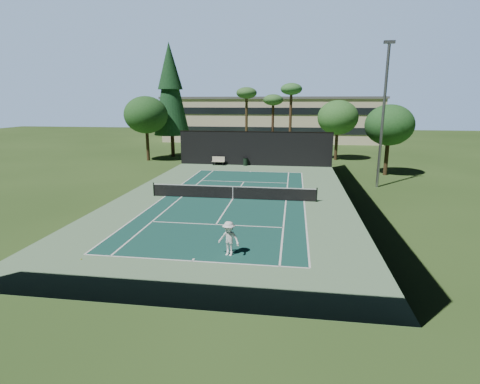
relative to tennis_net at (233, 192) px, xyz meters
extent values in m
plane|color=#2C4B1C|center=(0.00, 0.00, -0.56)|extent=(160.00, 160.00, 0.00)
cube|color=#628C62|center=(0.00, 0.00, -0.55)|extent=(18.00, 32.00, 0.01)
cube|color=#16483F|center=(0.00, 0.00, -0.55)|extent=(10.97, 23.77, 0.01)
cube|color=white|center=(0.00, -11.88, -0.54)|extent=(10.97, 0.10, 0.01)
cube|color=white|center=(0.00, 11.88, -0.54)|extent=(10.97, 0.10, 0.01)
cube|color=white|center=(0.00, -6.40, -0.54)|extent=(8.23, 0.10, 0.01)
cube|color=white|center=(0.00, 6.40, -0.54)|extent=(8.23, 0.10, 0.01)
cube|color=white|center=(-5.49, 0.00, -0.54)|extent=(0.10, 23.77, 0.01)
cube|color=white|center=(5.49, 0.00, -0.54)|extent=(0.10, 23.77, 0.01)
cube|color=white|center=(-4.12, 0.00, -0.54)|extent=(0.10, 23.77, 0.01)
cube|color=white|center=(4.12, 0.00, -0.54)|extent=(0.10, 23.77, 0.01)
cube|color=white|center=(0.00, 0.00, -0.54)|extent=(0.10, 12.80, 0.01)
cube|color=white|center=(0.00, -11.73, -0.54)|extent=(0.10, 0.30, 0.01)
cube|color=white|center=(0.00, 11.73, -0.54)|extent=(0.10, 0.30, 0.01)
cylinder|color=black|center=(-6.40, 0.00, -0.01)|extent=(0.10, 0.10, 1.10)
cylinder|color=black|center=(6.40, 0.00, -0.01)|extent=(0.10, 0.10, 1.10)
cube|color=black|center=(0.00, 0.00, -0.06)|extent=(12.80, 0.02, 0.92)
cube|color=white|center=(0.00, 0.00, 0.43)|extent=(12.80, 0.04, 0.07)
cube|color=white|center=(0.00, 0.00, -0.06)|extent=(0.05, 0.03, 0.92)
cube|color=black|center=(0.00, 16.00, 1.44)|extent=(18.00, 0.04, 4.00)
cube|color=black|center=(0.00, -16.00, 1.44)|extent=(18.00, 0.04, 4.00)
cube|color=black|center=(9.00, 0.00, 1.44)|extent=(0.04, 32.00, 4.00)
cube|color=black|center=(-9.00, 0.00, 1.44)|extent=(0.04, 32.00, 4.00)
cube|color=black|center=(0.00, 16.00, 3.44)|extent=(18.00, 0.06, 0.06)
imported|color=white|center=(1.59, -10.91, 0.31)|extent=(1.26, 0.93, 1.74)
sphere|color=#BED22F|center=(-5.30, -12.46, -0.53)|extent=(0.06, 0.06, 0.06)
sphere|color=#C6DB31|center=(-3.46, 3.19, -0.52)|extent=(0.07, 0.07, 0.07)
sphere|color=#C6E032|center=(-0.91, 2.50, -0.52)|extent=(0.08, 0.08, 0.08)
sphere|color=#D1EE36|center=(-4.83, 3.98, -0.52)|extent=(0.07, 0.07, 0.07)
cube|color=beige|center=(-4.29, 15.46, -0.11)|extent=(1.50, 0.45, 0.05)
cube|color=beige|center=(-4.29, 15.66, 0.19)|extent=(1.50, 0.06, 0.55)
cube|color=black|center=(-4.89, 15.46, -0.35)|extent=(0.06, 0.40, 0.42)
cube|color=black|center=(-3.69, 15.46, -0.35)|extent=(0.06, 0.40, 0.42)
cylinder|color=black|center=(-1.06, 15.72, -0.11)|extent=(0.52, 0.52, 0.90)
cylinder|color=black|center=(-1.06, 15.72, 0.36)|extent=(0.56, 0.56, 0.05)
cylinder|color=#442D1D|center=(-12.00, 22.00, 1.24)|extent=(0.50, 0.50, 3.60)
cone|color=#163E1F|center=(-12.00, 22.00, 8.44)|extent=(4.80, 4.80, 12.00)
cone|color=#14371B|center=(-12.00, 22.00, 11.44)|extent=(3.30, 3.30, 6.00)
cylinder|color=#4C3820|center=(-2.00, 24.00, 3.72)|extent=(0.36, 0.36, 8.55)
ellipsoid|color=#35662D|center=(-2.00, 24.00, 7.99)|extent=(2.80, 2.80, 1.54)
cylinder|color=#432A1C|center=(1.50, 26.00, 3.27)|extent=(0.36, 0.36, 7.65)
ellipsoid|color=#33652D|center=(1.50, 26.00, 7.09)|extent=(2.80, 2.80, 1.54)
cylinder|color=#4A3320|center=(4.00, 23.00, 3.94)|extent=(0.36, 0.36, 9.00)
ellipsoid|color=#326F32|center=(4.00, 23.00, 8.44)|extent=(2.80, 2.80, 1.54)
cylinder|color=#402F1B|center=(10.00, 22.00, 1.20)|extent=(0.40, 0.40, 3.52)
ellipsoid|color=#2D6426|center=(10.00, 22.00, 4.88)|extent=(5.12, 5.12, 4.35)
cylinder|color=#42301C|center=(14.00, 12.00, 1.09)|extent=(0.40, 0.40, 3.30)
ellipsoid|color=#205321|center=(14.00, 12.00, 4.54)|extent=(4.80, 4.80, 4.08)
cylinder|color=#45321D|center=(-14.00, 18.00, 1.31)|extent=(0.40, 0.40, 3.74)
ellipsoid|color=#20521F|center=(-14.00, 18.00, 5.22)|extent=(5.44, 5.44, 4.62)
cube|color=beige|center=(0.00, 46.00, 3.44)|extent=(40.00, 12.00, 8.00)
cube|color=#59595B|center=(0.00, 46.00, 7.54)|extent=(40.50, 12.50, 0.40)
cube|color=black|center=(0.00, 39.95, 1.84)|extent=(38.00, 0.15, 1.20)
cube|color=black|center=(0.00, 39.95, 5.24)|extent=(38.00, 0.15, 1.20)
cylinder|color=gray|center=(12.00, 6.00, 5.44)|extent=(0.24, 0.24, 12.00)
cube|color=gray|center=(12.00, 6.00, 11.54)|extent=(0.90, 0.25, 0.25)
camera|label=1|loc=(4.58, -27.81, 6.77)|focal=28.00mm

